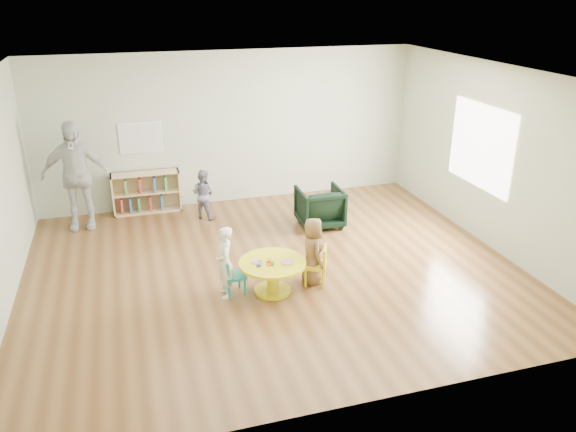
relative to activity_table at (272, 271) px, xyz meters
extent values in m
plane|color=brown|center=(0.17, 0.62, -0.31)|extent=(7.00, 7.00, 0.00)
cube|color=silver|center=(0.17, 0.62, 2.44)|extent=(7.00, 6.00, 0.10)
cube|color=#ABB69C|center=(0.17, 3.62, 1.09)|extent=(7.00, 0.10, 2.80)
cube|color=#ABB69C|center=(0.17, -2.38, 1.09)|extent=(7.00, 0.10, 2.80)
cube|color=#ABB69C|center=(3.67, 0.62, 1.09)|extent=(0.10, 6.00, 2.80)
cube|color=white|center=(3.65, 0.92, 1.19)|extent=(0.02, 1.60, 1.30)
cylinder|color=yellow|center=(0.00, 0.00, -0.11)|extent=(0.16, 0.16, 0.41)
cylinder|color=yellow|center=(0.00, 0.00, -0.29)|extent=(0.50, 0.50, 0.04)
cylinder|color=yellow|center=(0.00, 0.00, 0.12)|extent=(0.90, 0.90, 0.04)
cylinder|color=pink|center=(-0.20, 0.05, 0.15)|extent=(0.15, 0.15, 0.02)
cylinder|color=pink|center=(0.18, -0.08, 0.15)|extent=(0.17, 0.17, 0.02)
cylinder|color=yellow|center=(-0.02, -0.02, 0.16)|extent=(0.06, 0.12, 0.04)
cylinder|color=#168143|center=(-0.03, -0.10, 0.16)|extent=(0.03, 0.05, 0.02)
cylinder|color=#168143|center=(-0.01, 0.07, 0.16)|extent=(0.03, 0.05, 0.02)
cube|color=red|center=(-0.06, -0.02, 0.15)|extent=(0.05, 0.05, 0.02)
cube|color=orange|center=(-0.07, -0.08, 0.15)|extent=(0.05, 0.05, 0.02)
cube|color=#1523A4|center=(-0.20, -0.07, 0.15)|extent=(0.07, 0.07, 0.02)
cube|color=#168143|center=(-0.16, 0.04, 0.15)|extent=(0.05, 0.06, 0.02)
cube|color=teal|center=(-0.50, 0.11, -0.05)|extent=(0.31, 0.31, 0.04)
cube|color=teal|center=(-0.62, 0.09, 0.09)|extent=(0.07, 0.28, 0.24)
cylinder|color=teal|center=(-0.63, 0.20, -0.19)|extent=(0.03, 0.03, 0.24)
cylinder|color=teal|center=(-0.60, -0.02, -0.19)|extent=(0.03, 0.03, 0.24)
cylinder|color=teal|center=(-0.41, 0.23, -0.19)|extent=(0.03, 0.03, 0.24)
cylinder|color=teal|center=(-0.38, 0.01, -0.19)|extent=(0.03, 0.03, 0.24)
cube|color=yellow|center=(0.63, 0.06, -0.03)|extent=(0.40, 0.40, 0.04)
cube|color=yellow|center=(0.74, 0.00, 0.12)|extent=(0.15, 0.28, 0.26)
cylinder|color=yellow|center=(0.68, -0.10, -0.18)|extent=(0.04, 0.04, 0.26)
cylinder|color=yellow|center=(0.78, 0.12, -0.18)|extent=(0.04, 0.04, 0.26)
cylinder|color=yellow|center=(0.47, 0.00, -0.18)|extent=(0.04, 0.04, 0.26)
cylinder|color=yellow|center=(0.57, 0.22, -0.18)|extent=(0.04, 0.04, 0.26)
cube|color=tan|center=(-2.01, 3.45, 0.06)|extent=(0.03, 0.30, 0.75)
cube|color=tan|center=(-0.84, 3.45, 0.06)|extent=(0.03, 0.30, 0.75)
cube|color=tan|center=(-1.43, 3.45, -0.30)|extent=(1.20, 0.30, 0.03)
cube|color=tan|center=(-1.43, 3.45, 0.42)|extent=(1.20, 0.30, 0.03)
cube|color=tan|center=(-1.43, 3.45, 0.06)|extent=(1.14, 0.28, 0.03)
cube|color=tan|center=(-1.43, 3.59, 0.06)|extent=(1.20, 0.02, 0.75)
cube|color=#CD3D36|center=(-1.88, 3.43, -0.13)|extent=(0.04, 0.18, 0.26)
cube|color=#346DB8|center=(-1.73, 3.43, -0.13)|extent=(0.04, 0.18, 0.26)
cube|color=#4EA957|center=(-1.58, 3.43, -0.13)|extent=(0.04, 0.18, 0.26)
cube|color=#CD3D36|center=(-1.38, 3.43, -0.13)|extent=(0.04, 0.18, 0.26)
cube|color=#346DB8|center=(-1.18, 3.43, -0.13)|extent=(0.04, 0.18, 0.26)
cube|color=#4EA957|center=(-1.78, 3.43, 0.21)|extent=(0.04, 0.18, 0.26)
cube|color=#CD3D36|center=(-1.53, 3.43, 0.21)|extent=(0.04, 0.18, 0.26)
cube|color=#346DB8|center=(-1.28, 3.43, 0.21)|extent=(0.04, 0.18, 0.26)
cube|color=#4EA957|center=(-1.08, 3.43, 0.21)|extent=(0.04, 0.18, 0.26)
cube|color=white|center=(-1.43, 3.61, 1.04)|extent=(0.74, 0.01, 0.54)
cube|color=red|center=(-1.43, 3.60, 1.04)|extent=(0.70, 0.00, 0.50)
imported|color=black|center=(1.37, 1.96, 0.03)|extent=(0.74, 0.77, 0.68)
imported|color=white|center=(-0.62, 0.08, 0.18)|extent=(0.29, 0.39, 0.99)
imported|color=#C68816|center=(0.60, 0.10, 0.17)|extent=(0.31, 0.47, 0.96)
imported|color=#1A183C|center=(-0.48, 2.88, 0.13)|extent=(0.55, 0.53, 0.89)
imported|color=beige|center=(-2.55, 3.06, 0.61)|extent=(1.12, 0.55, 1.84)
camera|label=1|loc=(-1.70, -6.42, 3.53)|focal=35.00mm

